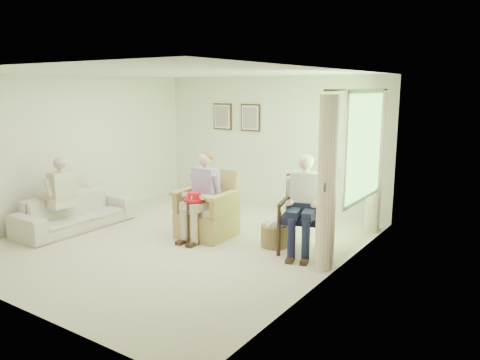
% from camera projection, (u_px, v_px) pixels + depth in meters
% --- Properties ---
extents(floor, '(5.50, 5.50, 0.00)m').
position_uv_depth(floor, '(182.00, 241.00, 7.40)').
color(floor, beige).
rests_on(floor, ground).
extents(back_wall, '(5.00, 0.04, 2.60)m').
position_uv_depth(back_wall, '(270.00, 142.00, 9.39)').
color(back_wall, silver).
rests_on(back_wall, ground).
extents(front_wall, '(5.00, 0.04, 2.60)m').
position_uv_depth(front_wall, '(6.00, 192.00, 4.91)').
color(front_wall, silver).
rests_on(front_wall, ground).
extents(left_wall, '(0.04, 5.50, 2.60)m').
position_uv_depth(left_wall, '(75.00, 148.00, 8.52)').
color(left_wall, silver).
rests_on(left_wall, ground).
extents(right_wall, '(0.04, 5.50, 2.60)m').
position_uv_depth(right_wall, '(333.00, 177.00, 5.78)').
color(right_wall, silver).
rests_on(right_wall, ground).
extents(ceiling, '(5.00, 5.50, 0.02)m').
position_uv_depth(ceiling, '(177.00, 73.00, 6.90)').
color(ceiling, white).
rests_on(ceiling, back_wall).
extents(window, '(0.13, 2.50, 1.63)m').
position_uv_depth(window, '(364.00, 144.00, 6.73)').
color(window, '#2D6B23').
rests_on(window, right_wall).
extents(curtain_left, '(0.34, 0.34, 2.30)m').
position_uv_depth(curtain_left, '(327.00, 184.00, 6.09)').
color(curtain_left, '#F7EDC1').
rests_on(curtain_left, ground).
extents(curtain_right, '(0.34, 0.34, 2.30)m').
position_uv_depth(curtain_right, '(375.00, 164.00, 7.68)').
color(curtain_right, '#F7EDC1').
rests_on(curtain_right, ground).
extents(framed_print_left, '(0.45, 0.05, 0.55)m').
position_uv_depth(framed_print_left, '(222.00, 117.00, 9.89)').
color(framed_print_left, '#382114').
rests_on(framed_print_left, back_wall).
extents(framed_print_right, '(0.45, 0.05, 0.55)m').
position_uv_depth(framed_print_right, '(250.00, 118.00, 9.51)').
color(framed_print_right, '#382114').
rests_on(framed_print_right, back_wall).
extents(wicker_armchair, '(0.83, 0.83, 1.06)m').
position_uv_depth(wicker_armchair, '(208.00, 216.00, 7.59)').
color(wicker_armchair, tan).
rests_on(wicker_armchair, ground).
extents(wood_armchair, '(0.69, 0.65, 1.07)m').
position_uv_depth(wood_armchair, '(308.00, 212.00, 6.89)').
color(wood_armchair, black).
rests_on(wood_armchair, ground).
extents(sofa, '(2.02, 0.79, 0.59)m').
position_uv_depth(sofa, '(75.00, 212.00, 8.00)').
color(sofa, beige).
rests_on(sofa, ground).
extents(person_wicker, '(0.40, 0.62, 1.36)m').
position_uv_depth(person_wicker, '(202.00, 190.00, 7.38)').
color(person_wicker, '#BDB598').
rests_on(person_wicker, ground).
extents(person_dark, '(0.40, 0.62, 1.42)m').
position_uv_depth(person_dark, '(303.00, 197.00, 6.70)').
color(person_dark, '#191B38').
rests_on(person_dark, ground).
extents(person_sofa, '(0.42, 0.62, 1.25)m').
position_uv_depth(person_sofa, '(59.00, 191.00, 7.68)').
color(person_sofa, beige).
rests_on(person_sofa, ground).
extents(red_hat, '(0.32, 0.32, 0.14)m').
position_uv_depth(red_hat, '(194.00, 198.00, 7.23)').
color(red_hat, red).
rests_on(red_hat, person_wicker).
extents(hatbox, '(0.51, 0.51, 0.62)m').
position_uv_depth(hatbox, '(275.00, 231.00, 7.10)').
color(hatbox, tan).
rests_on(hatbox, ground).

